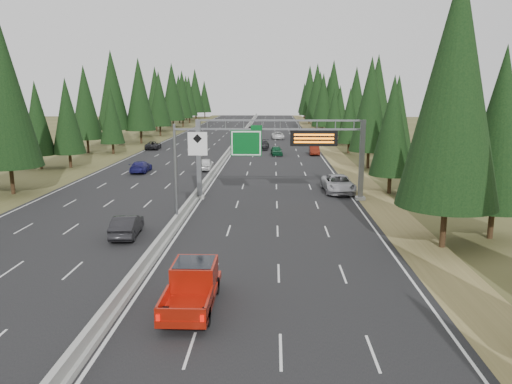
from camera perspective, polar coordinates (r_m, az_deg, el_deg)
road at (r=94.15m, az=-2.66°, el=5.02°), size 32.00×260.00×0.08m
shoulder_right at (r=94.38m, az=8.21°, el=4.93°), size 3.60×260.00×0.06m
shoulder_left at (r=97.23m, az=-13.21°, el=4.93°), size 3.60×260.00×0.06m
median_barrier at (r=94.11m, az=-2.66°, el=5.25°), size 0.70×260.00×0.85m
sign_gantry at (r=48.43m, az=3.52°, el=5.17°), size 16.75×0.98×7.80m
hov_sign_pole at (r=39.29m, az=-8.37°, el=2.80°), size 2.80×0.50×8.00m
tree_row_right at (r=88.12m, az=11.53°, el=10.33°), size 11.99×239.82×18.92m
tree_row_left at (r=98.06m, az=-15.91°, el=10.39°), size 11.87×239.82×18.70m
silver_minivan at (r=53.21m, az=9.39°, el=0.94°), size 3.26×6.61×1.81m
red_pickup at (r=25.41m, az=-7.17°, el=-10.20°), size 2.24×6.27×2.04m
car_ahead_green at (r=83.41m, az=2.36°, el=4.74°), size 2.13×4.53×1.50m
car_ahead_dkred at (r=84.47m, az=6.68°, el=4.76°), size 1.62×4.57×1.50m
car_ahead_dkgrey at (r=91.86m, az=0.74°, el=5.41°), size 2.63×5.70×1.61m
car_ahead_white at (r=112.04m, az=2.51°, el=6.47°), size 2.82×5.69×1.55m
car_ahead_far at (r=134.91m, az=-0.60°, el=7.28°), size 1.71×3.96×1.33m
car_onc_near at (r=37.84m, az=-14.56°, el=-3.74°), size 2.07×4.95×1.59m
car_onc_blue at (r=67.35m, az=-13.03°, el=2.86°), size 2.21×5.22×1.50m
car_onc_white at (r=67.85m, az=-5.76°, el=3.20°), size 2.00×4.75×1.60m
car_onc_far at (r=93.95m, az=-11.67°, el=5.25°), size 2.67×5.31×1.44m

